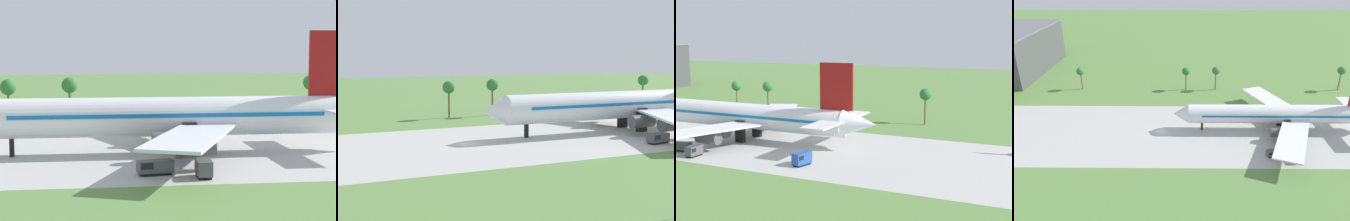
# 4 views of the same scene
# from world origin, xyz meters

# --- Properties ---
(ground_plane) EXTENTS (600.00, 600.00, 0.00)m
(ground_plane) POSITION_xyz_m (0.00, 0.00, 0.00)
(ground_plane) COLOR #5B8442
(taxiway_strip) EXTENTS (320.00, 44.00, 0.02)m
(taxiway_strip) POSITION_xyz_m (0.00, 0.00, 0.01)
(taxiway_strip) COLOR #B2B2AD
(taxiway_strip) RESTS_ON ground_plane
(jet_airliner) EXTENTS (74.26, 59.01, 20.59)m
(jet_airliner) POSITION_xyz_m (42.00, 1.92, 6.17)
(jet_airliner) COLOR white
(jet_airliner) RESTS_ON ground_plane
(fuel_truck) EXTENTS (2.12, 3.86, 2.45)m
(fuel_truck) POSITION_xyz_m (42.65, -17.79, 1.32)
(fuel_truck) COLOR black
(fuel_truck) RESTS_ON ground_plane
(catering_van) EXTENTS (5.27, 2.82, 2.10)m
(catering_van) POSITION_xyz_m (36.07, -15.14, 1.15)
(catering_van) COLOR black
(catering_van) RESTS_ON ground_plane
(palm_tree_row) EXTENTS (122.29, 3.60, 11.14)m
(palm_tree_row) POSITION_xyz_m (18.04, 41.36, 8.73)
(palm_tree_row) COLOR brown
(palm_tree_row) RESTS_ON ground_plane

